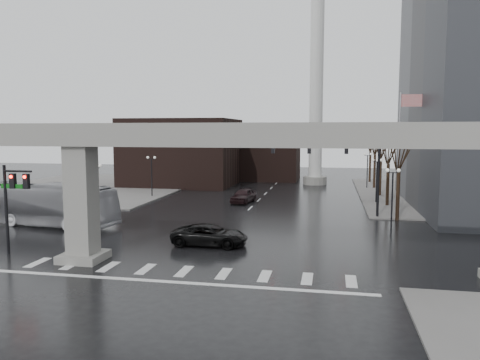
# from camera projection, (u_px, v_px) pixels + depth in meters

# --- Properties ---
(ground) EXTENTS (160.00, 160.00, 0.00)m
(ground) POSITION_uv_depth(u_px,v_px,m) (189.00, 266.00, 28.51)
(ground) COLOR black
(ground) RESTS_ON ground
(sidewalk_ne) EXTENTS (28.00, 36.00, 0.15)m
(sidewalk_ne) POSITION_uv_depth(u_px,v_px,m) (473.00, 196.00, 58.69)
(sidewalk_ne) COLOR slate
(sidewalk_ne) RESTS_ON ground
(sidewalk_nw) EXTENTS (28.00, 36.00, 0.15)m
(sidewalk_nw) POSITION_uv_depth(u_px,v_px,m) (92.00, 187.00, 68.58)
(sidewalk_nw) COLOR slate
(sidewalk_nw) RESTS_ON ground
(elevated_guideway) EXTENTS (48.00, 2.60, 8.70)m
(elevated_guideway) POSITION_uv_depth(u_px,v_px,m) (208.00, 154.00, 27.54)
(elevated_guideway) COLOR gray
(elevated_guideway) RESTS_ON ground
(building_far_left) EXTENTS (16.00, 14.00, 10.00)m
(building_far_left) POSITION_uv_depth(u_px,v_px,m) (183.00, 152.00, 71.64)
(building_far_left) COLOR black
(building_far_left) RESTS_ON ground
(building_far_mid) EXTENTS (10.00, 10.00, 8.00)m
(building_far_mid) POSITION_uv_depth(u_px,v_px,m) (269.00, 156.00, 79.22)
(building_far_mid) COLOR black
(building_far_mid) RESTS_ON ground
(smokestack) EXTENTS (3.60, 3.60, 30.00)m
(smokestack) POSITION_uv_depth(u_px,v_px,m) (316.00, 97.00, 70.86)
(smokestack) COLOR silver
(smokestack) RESTS_ON ground
(signal_mast_arm) EXTENTS (12.12, 0.43, 8.00)m
(signal_mast_arm) POSITION_uv_depth(u_px,v_px,m) (338.00, 156.00, 44.53)
(signal_mast_arm) COLOR black
(signal_mast_arm) RESTS_ON ground
(signal_left_pole) EXTENTS (2.30, 0.30, 6.00)m
(signal_left_pole) POSITION_uv_depth(u_px,v_px,m) (13.00, 194.00, 30.90)
(signal_left_pole) COLOR black
(signal_left_pole) RESTS_ON ground
(flagpole_assembly) EXTENTS (2.06, 0.12, 12.00)m
(flagpole_assembly) POSITION_uv_depth(u_px,v_px,m) (402.00, 138.00, 46.28)
(flagpole_assembly) COLOR silver
(flagpole_assembly) RESTS_ON ground
(lamp_right_0) EXTENTS (1.22, 0.32, 5.11)m
(lamp_right_0) POSITION_uv_depth(u_px,v_px,m) (392.00, 188.00, 39.24)
(lamp_right_0) COLOR black
(lamp_right_0) RESTS_ON ground
(lamp_right_1) EXTENTS (1.22, 0.32, 5.11)m
(lamp_right_1) POSITION_uv_depth(u_px,v_px,m) (377.00, 173.00, 52.90)
(lamp_right_1) COLOR black
(lamp_right_1) RESTS_ON ground
(lamp_right_2) EXTENTS (1.22, 0.32, 5.11)m
(lamp_right_2) POSITION_uv_depth(u_px,v_px,m) (367.00, 164.00, 66.57)
(lamp_right_2) COLOR black
(lamp_right_2) RESTS_ON ground
(lamp_left_0) EXTENTS (1.22, 0.32, 5.11)m
(lamp_left_0) POSITION_uv_depth(u_px,v_px,m) (96.00, 181.00, 44.37)
(lamp_left_0) COLOR black
(lamp_left_0) RESTS_ON ground
(lamp_left_1) EXTENTS (1.22, 0.32, 5.11)m
(lamp_left_1) POSITION_uv_depth(u_px,v_px,m) (152.00, 169.00, 58.04)
(lamp_left_1) COLOR black
(lamp_left_1) RESTS_ON ground
(lamp_left_2) EXTENTS (1.22, 0.32, 5.11)m
(lamp_left_2) POSITION_uv_depth(u_px,v_px,m) (186.00, 162.00, 71.70)
(lamp_left_2) COLOR black
(lamp_left_2) RESTS_ON ground
(tree_right_0) EXTENTS (1.09, 1.58, 7.50)m
(tree_right_0) POSITION_uv_depth(u_px,v_px,m) (398.00, 190.00, 43.03)
(tree_right_0) COLOR black
(tree_right_0) RESTS_ON ground
(tree_right_1) EXTENTS (1.09, 1.61, 7.67)m
(tree_right_1) POSITION_uv_depth(u_px,v_px,m) (388.00, 181.00, 50.84)
(tree_right_1) COLOR black
(tree_right_1) RESTS_ON ground
(tree_right_2) EXTENTS (1.10, 1.63, 7.85)m
(tree_right_2) POSITION_uv_depth(u_px,v_px,m) (381.00, 173.00, 58.64)
(tree_right_2) COLOR black
(tree_right_2) RESTS_ON ground
(tree_right_3) EXTENTS (1.11, 1.66, 8.02)m
(tree_right_3) POSITION_uv_depth(u_px,v_px,m) (375.00, 168.00, 66.44)
(tree_right_3) COLOR black
(tree_right_3) RESTS_ON ground
(tree_right_4) EXTENTS (1.12, 1.69, 8.19)m
(tree_right_4) POSITION_uv_depth(u_px,v_px,m) (370.00, 164.00, 74.24)
(tree_right_4) COLOR black
(tree_right_4) RESTS_ON ground
(pickup_truck) EXTENTS (5.50, 2.54, 1.53)m
(pickup_truck) POSITION_uv_depth(u_px,v_px,m) (210.00, 235.00, 33.68)
(pickup_truck) COLOR black
(pickup_truck) RESTS_ON ground
(city_bus) EXTENTS (13.64, 5.30, 3.71)m
(city_bus) POSITION_uv_depth(u_px,v_px,m) (46.00, 205.00, 40.65)
(city_bus) COLOR #B9B9BE
(city_bus) RESTS_ON ground
(far_car) EXTENTS (2.73, 5.09, 1.65)m
(far_car) POSITION_uv_depth(u_px,v_px,m) (244.00, 196.00, 53.75)
(far_car) COLOR black
(far_car) RESTS_ON ground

